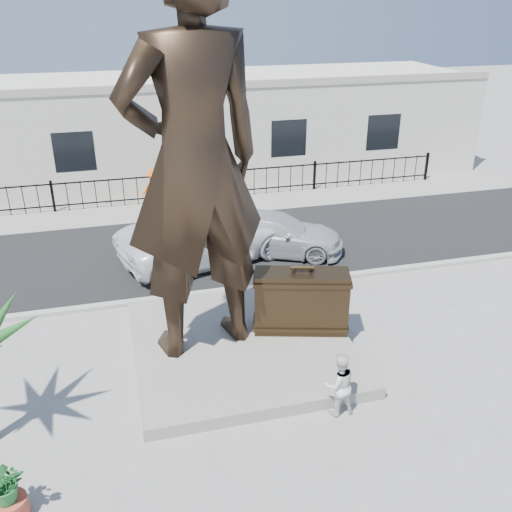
# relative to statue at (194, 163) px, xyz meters

# --- Properties ---
(ground) EXTENTS (100.00, 100.00, 0.00)m
(ground) POSITION_rel_statue_xyz_m (1.44, -1.71, -4.78)
(ground) COLOR #9E9991
(ground) RESTS_ON ground
(street) EXTENTS (40.00, 7.00, 0.01)m
(street) POSITION_rel_statue_xyz_m (1.44, 6.29, -4.77)
(street) COLOR black
(street) RESTS_ON ground
(curb) EXTENTS (40.00, 0.25, 0.12)m
(curb) POSITION_rel_statue_xyz_m (1.44, 2.79, -4.72)
(curb) COLOR #A5A399
(curb) RESTS_ON ground
(far_sidewalk) EXTENTS (40.00, 2.50, 0.02)m
(far_sidewalk) POSITION_rel_statue_xyz_m (1.44, 10.29, -4.77)
(far_sidewalk) COLOR #9E9991
(far_sidewalk) RESTS_ON ground
(plinth) EXTENTS (5.20, 5.20, 0.30)m
(plinth) POSITION_rel_statue_xyz_m (0.94, -0.21, -4.63)
(plinth) COLOR gray
(plinth) RESTS_ON ground
(fence) EXTENTS (22.00, 0.10, 1.20)m
(fence) POSITION_rel_statue_xyz_m (1.44, 11.09, -4.18)
(fence) COLOR black
(fence) RESTS_ON ground
(building) EXTENTS (28.00, 7.00, 4.40)m
(building) POSITION_rel_statue_xyz_m (1.44, 15.29, -2.58)
(building) COLOR silver
(building) RESTS_ON ground
(statue) EXTENTS (3.68, 2.86, 8.96)m
(statue) POSITION_rel_statue_xyz_m (0.00, 0.00, 0.00)
(statue) COLOR #2D2116
(statue) RESTS_ON plinth
(suitcase) EXTENTS (2.40, 1.33, 1.61)m
(suitcase) POSITION_rel_statue_xyz_m (2.50, -0.09, -3.67)
(suitcase) COLOR black
(suitcase) RESTS_ON plinth
(tourist) EXTENTS (0.71, 0.56, 1.43)m
(tourist) POSITION_rel_statue_xyz_m (2.37, -2.92, -4.06)
(tourist) COLOR silver
(tourist) RESTS_ON ground
(car_white) EXTENTS (6.40, 4.24, 1.63)m
(car_white) POSITION_rel_statue_xyz_m (1.13, 5.29, -3.95)
(car_white) COLOR white
(car_white) RESTS_ON street
(car_silver) EXTENTS (4.97, 3.51, 1.34)m
(car_silver) POSITION_rel_statue_xyz_m (3.36, 5.19, -4.10)
(car_silver) COLOR silver
(car_silver) RESTS_ON street
(worker) EXTENTS (1.18, 0.85, 1.64)m
(worker) POSITION_rel_statue_xyz_m (-0.09, 10.41, -3.94)
(worker) COLOR #F75F0D
(worker) RESTS_ON far_sidewalk
(planter) EXTENTS (0.56, 0.56, 0.40)m
(planter) POSITION_rel_statue_xyz_m (-3.94, -3.99, -4.58)
(planter) COLOR #B54630
(planter) RESTS_ON ground
(shrub) EXTENTS (0.71, 0.62, 0.76)m
(shrub) POSITION_rel_statue_xyz_m (-3.94, -3.99, -4.00)
(shrub) COLOR #21672C
(shrub) RESTS_ON planter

